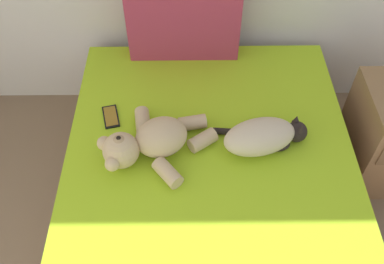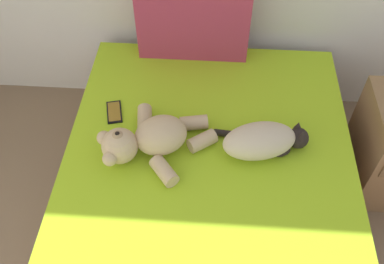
{
  "view_description": "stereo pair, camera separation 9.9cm",
  "coord_description": "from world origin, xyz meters",
  "px_view_note": "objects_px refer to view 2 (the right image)",
  "views": [
    {
      "loc": [
        1.85,
        2.14,
        2.08
      ],
      "look_at": [
        1.86,
        3.4,
        0.57
      ],
      "focal_mm": 39.86,
      "sensor_mm": 36.0,
      "label": 1
    },
    {
      "loc": [
        1.95,
        2.14,
        2.08
      ],
      "look_at": [
        1.86,
        3.4,
        0.57
      ],
      "focal_mm": 39.86,
      "sensor_mm": 36.0,
      "label": 2
    }
  ],
  "objects_px": {
    "teddy_bear": "(149,139)",
    "bed": "(206,223)",
    "patterned_cushion": "(193,16)",
    "cell_phone": "(114,112)",
    "cat": "(263,141)"
  },
  "relations": [
    {
      "from": "teddy_bear",
      "to": "bed",
      "type": "bearing_deg",
      "value": -40.26
    },
    {
      "from": "bed",
      "to": "patterned_cushion",
      "type": "xyz_separation_m",
      "value": [
        -0.12,
        0.95,
        0.5
      ]
    },
    {
      "from": "patterned_cushion",
      "to": "cell_phone",
      "type": "height_order",
      "value": "patterned_cushion"
    },
    {
      "from": "patterned_cushion",
      "to": "cat",
      "type": "bearing_deg",
      "value": -62.04
    },
    {
      "from": "bed",
      "to": "patterned_cushion",
      "type": "height_order",
      "value": "patterned_cushion"
    },
    {
      "from": "patterned_cushion",
      "to": "bed",
      "type": "bearing_deg",
      "value": -82.68
    },
    {
      "from": "cat",
      "to": "teddy_bear",
      "type": "distance_m",
      "value": 0.52
    },
    {
      "from": "cat",
      "to": "cell_phone",
      "type": "distance_m",
      "value": 0.76
    },
    {
      "from": "bed",
      "to": "cell_phone",
      "type": "relative_size",
      "value": 12.99
    },
    {
      "from": "bed",
      "to": "cat",
      "type": "bearing_deg",
      "value": 47.22
    },
    {
      "from": "patterned_cushion",
      "to": "cat",
      "type": "xyz_separation_m",
      "value": [
        0.37,
        -0.69,
        -0.18
      ]
    },
    {
      "from": "patterned_cushion",
      "to": "teddy_bear",
      "type": "relative_size",
      "value": 1.09
    },
    {
      "from": "cell_phone",
      "to": "cat",
      "type": "bearing_deg",
      "value": -14.54
    },
    {
      "from": "cell_phone",
      "to": "patterned_cushion",
      "type": "bearing_deg",
      "value": 53.75
    },
    {
      "from": "teddy_bear",
      "to": "cell_phone",
      "type": "relative_size",
      "value": 3.42
    }
  ]
}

